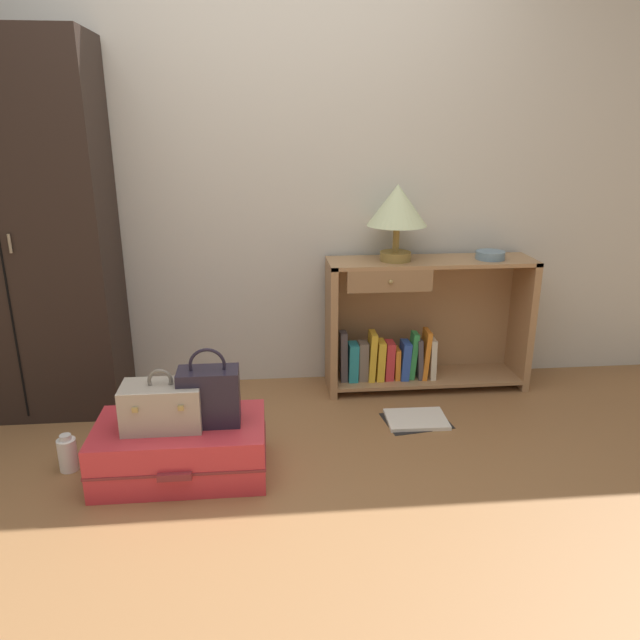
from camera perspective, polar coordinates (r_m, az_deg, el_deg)
name	(u,v)px	position (r m, az deg, el deg)	size (l,w,h in m)	color
ground_plane	(281,531)	(2.46, -3.72, -19.31)	(9.00, 9.00, 0.00)	olive
back_wall	(267,159)	(3.45, -5.01, 14.95)	(6.40, 0.10, 2.60)	beige
wardrobe	(18,235)	(3.43, -26.74, 7.24)	(0.91, 0.47, 1.91)	black
bookshelf	(417,328)	(3.54, 9.21, -0.71)	(1.16, 0.32, 0.77)	#A37A51
table_lamp	(397,208)	(3.32, 7.35, 10.48)	(0.33, 0.33, 0.42)	olive
bowl	(490,255)	(3.51, 15.85, 5.94)	(0.16, 0.16, 0.05)	slate
suitcase_large	(181,449)	(2.79, -13.02, -11.80)	(0.75, 0.45, 0.24)	#D1333D
train_case	(162,406)	(2.67, -14.73, -7.87)	(0.34, 0.20, 0.27)	#A89E8E
handbag	(209,396)	(2.65, -10.47, -7.06)	(0.26, 0.14, 0.35)	#231E2D
bottle	(68,454)	(2.99, -22.81, -11.62)	(0.08, 0.08, 0.18)	white
open_book_on_floor	(416,420)	(3.24, 9.12, -9.31)	(0.36, 0.30, 0.02)	white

